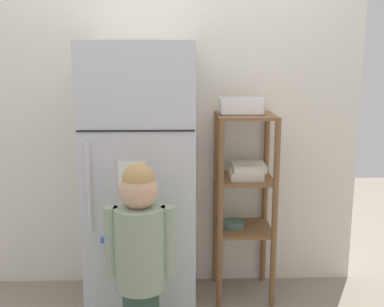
# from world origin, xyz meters

# --- Properties ---
(ground_plane) EXTENTS (6.00, 6.00, 0.00)m
(ground_plane) POSITION_xyz_m (0.00, 0.00, 0.00)
(ground_plane) COLOR gray
(kitchen_wall_back) EXTENTS (2.46, 0.03, 2.07)m
(kitchen_wall_back) POSITION_xyz_m (0.00, 0.37, 1.04)
(kitchen_wall_back) COLOR silver
(kitchen_wall_back) RESTS_ON ground
(refrigerator) EXTENTS (0.60, 0.68, 1.57)m
(refrigerator) POSITION_xyz_m (-0.14, 0.02, 0.79)
(refrigerator) COLOR silver
(refrigerator) RESTS_ON ground
(child_standing) EXTENTS (0.33, 0.24, 1.03)m
(child_standing) POSITION_xyz_m (-0.11, -0.54, 0.62)
(child_standing) COLOR #365141
(child_standing) RESTS_ON ground
(pantry_shelf_unit) EXTENTS (0.36, 0.36, 1.16)m
(pantry_shelf_unit) POSITION_xyz_m (0.47, 0.16, 0.70)
(pantry_shelf_unit) COLOR brown
(pantry_shelf_unit) RESTS_ON ground
(fruit_bin) EXTENTS (0.26, 0.14, 0.10)m
(fruit_bin) POSITION_xyz_m (0.43, 0.16, 1.19)
(fruit_bin) COLOR white
(fruit_bin) RESTS_ON pantry_shelf_unit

